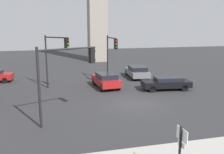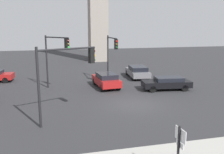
{
  "view_description": "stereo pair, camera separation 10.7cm",
  "coord_description": "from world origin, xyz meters",
  "px_view_note": "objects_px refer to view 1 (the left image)",
  "views": [
    {
      "loc": [
        -6.42,
        -18.1,
        6.15
      ],
      "look_at": [
        -1.33,
        2.14,
        1.87
      ],
      "focal_mm": 40.27,
      "sensor_mm": 36.0,
      "label": 1
    },
    {
      "loc": [
        -6.32,
        -18.13,
        6.15
      ],
      "look_at": [
        -1.33,
        2.14,
        1.87
      ],
      "focal_mm": 40.27,
      "sensor_mm": 36.0,
      "label": 2
    }
  ],
  "objects_px": {
    "car_0": "(106,80)",
    "car_2": "(167,83)",
    "traffic_light_2": "(111,49)",
    "traffic_light_0": "(56,51)",
    "direction_sign": "(180,148)",
    "traffic_light_1": "(67,67)",
    "car_1": "(137,71)"
  },
  "relations": [
    {
      "from": "traffic_light_2",
      "to": "car_0",
      "type": "xyz_separation_m",
      "value": [
        -1.01,
        -1.77,
        -2.87
      ]
    },
    {
      "from": "direction_sign",
      "to": "traffic_light_0",
      "type": "bearing_deg",
      "value": 102.31
    },
    {
      "from": "traffic_light_0",
      "to": "traffic_light_2",
      "type": "distance_m",
      "value": 6.03
    },
    {
      "from": "traffic_light_1",
      "to": "car_0",
      "type": "height_order",
      "value": "traffic_light_1"
    },
    {
      "from": "direction_sign",
      "to": "car_2",
      "type": "height_order",
      "value": "direction_sign"
    },
    {
      "from": "traffic_light_2",
      "to": "car_1",
      "type": "height_order",
      "value": "traffic_light_2"
    },
    {
      "from": "direction_sign",
      "to": "car_0",
      "type": "bearing_deg",
      "value": 85.79
    },
    {
      "from": "traffic_light_0",
      "to": "car_0",
      "type": "relative_size",
      "value": 1.18
    },
    {
      "from": "traffic_light_1",
      "to": "car_0",
      "type": "relative_size",
      "value": 1.12
    },
    {
      "from": "car_1",
      "to": "car_0",
      "type": "bearing_deg",
      "value": 135.02
    },
    {
      "from": "traffic_light_2",
      "to": "car_2",
      "type": "bearing_deg",
      "value": 46.14
    },
    {
      "from": "traffic_light_0",
      "to": "car_2",
      "type": "bearing_deg",
      "value": 37.94
    },
    {
      "from": "direction_sign",
      "to": "traffic_light_1",
      "type": "xyz_separation_m",
      "value": [
        -3.6,
        7.97,
        1.99
      ]
    },
    {
      "from": "direction_sign",
      "to": "car_1",
      "type": "xyz_separation_m",
      "value": [
        5.51,
        20.16,
        -0.85
      ]
    },
    {
      "from": "car_2",
      "to": "traffic_light_0",
      "type": "bearing_deg",
      "value": -6.73
    },
    {
      "from": "traffic_light_1",
      "to": "car_1",
      "type": "bearing_deg",
      "value": 30.6
    },
    {
      "from": "direction_sign",
      "to": "car_1",
      "type": "height_order",
      "value": "direction_sign"
    },
    {
      "from": "traffic_light_2",
      "to": "traffic_light_1",
      "type": "bearing_deg",
      "value": -29.84
    },
    {
      "from": "direction_sign",
      "to": "traffic_light_0",
      "type": "distance_m",
      "value": 17.03
    },
    {
      "from": "traffic_light_1",
      "to": "car_0",
      "type": "distance_m",
      "value": 9.77
    },
    {
      "from": "traffic_light_0",
      "to": "car_1",
      "type": "height_order",
      "value": "traffic_light_0"
    },
    {
      "from": "traffic_light_0",
      "to": "traffic_light_2",
      "type": "relative_size",
      "value": 1.03
    },
    {
      "from": "traffic_light_2",
      "to": "car_1",
      "type": "distance_m",
      "value": 5.2
    },
    {
      "from": "car_0",
      "to": "car_2",
      "type": "distance_m",
      "value": 6.0
    },
    {
      "from": "traffic_light_2",
      "to": "car_0",
      "type": "relative_size",
      "value": 1.15
    },
    {
      "from": "car_0",
      "to": "car_1",
      "type": "distance_m",
      "value": 6.15
    },
    {
      "from": "direction_sign",
      "to": "traffic_light_1",
      "type": "distance_m",
      "value": 8.97
    },
    {
      "from": "direction_sign",
      "to": "traffic_light_2",
      "type": "distance_m",
      "value": 18.22
    },
    {
      "from": "car_2",
      "to": "car_0",
      "type": "bearing_deg",
      "value": -16.05
    },
    {
      "from": "car_0",
      "to": "car_1",
      "type": "bearing_deg",
      "value": -55.05
    },
    {
      "from": "car_0",
      "to": "car_2",
      "type": "bearing_deg",
      "value": -117.51
    },
    {
      "from": "direction_sign",
      "to": "traffic_light_1",
      "type": "bearing_deg",
      "value": 112.8
    }
  ]
}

